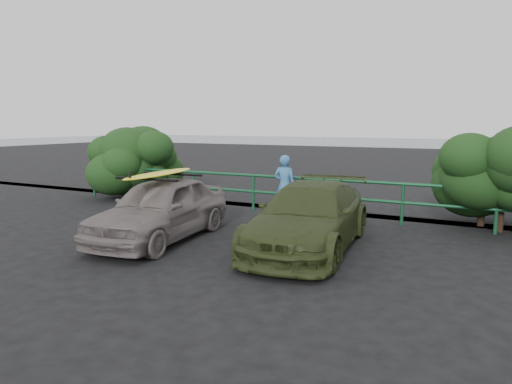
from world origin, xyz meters
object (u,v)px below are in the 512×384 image
man (285,186)px  surfboard (160,174)px  guardrail (287,195)px  olive_vehicle (309,217)px  sedan (161,209)px

man → surfboard: (-1.42, -3.31, 0.58)m
guardrail → olive_vehicle: 3.36m
sedan → man: man is taller
man → surfboard: bearing=66.4°
olive_vehicle → surfboard: size_ratio=1.82×
surfboard → man: bearing=61.6°
sedan → surfboard: (0.00, 0.00, 0.74)m
olive_vehicle → man: man is taller
guardrail → man: bearing=-76.1°
surfboard → olive_vehicle: bearing=8.6°
guardrail → sedan: 3.88m
olive_vehicle → surfboard: surfboard is taller
guardrail → olive_vehicle: (1.69, -2.90, 0.11)m
guardrail → olive_vehicle: size_ratio=3.22×
sedan → surfboard: bearing=84.9°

